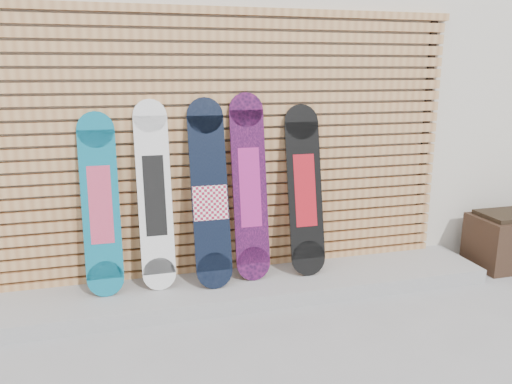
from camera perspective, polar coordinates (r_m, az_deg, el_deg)
The scene contains 9 objects.
ground at distance 3.66m, azimuth 0.40°, elevation -16.04°, with size 80.00×80.00×0.00m, color gray.
building at distance 6.69m, azimuth -3.62°, elevation 13.66°, with size 12.00×5.00×3.60m, color beige.
concrete_step at distance 4.19m, azimuth -4.17°, elevation -11.07°, with size 4.60×0.70×0.12m, color gray.
slat_wall at distance 4.13m, azimuth -5.23°, elevation 5.25°, with size 4.26×0.08×2.29m.
snowboard_0 at distance 3.98m, azimuth -17.34°, elevation -1.41°, with size 0.28×0.29×1.40m.
snowboard_1 at distance 3.98m, azimuth -11.51°, elevation -0.42°, with size 0.26×0.28×1.48m.
snowboard_2 at distance 3.98m, azimuth -5.31°, elevation -0.30°, with size 0.29×0.38×1.49m.
snowboard_3 at distance 4.08m, azimuth -0.73°, elevation 0.52°, with size 0.28×0.30×1.52m.
snowboard_4 at distance 4.22m, azimuth 5.59°, elevation 0.18°, with size 0.30×0.33×1.42m.
Camera 1 is at (-0.85, -3.05, 1.82)m, focal length 35.00 mm.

